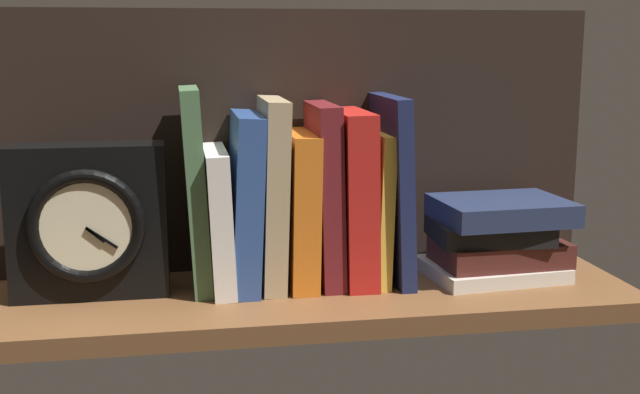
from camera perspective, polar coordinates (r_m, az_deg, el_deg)
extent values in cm
cube|color=brown|center=(105.30, -1.10, -7.13)|extent=(84.22, 24.74, 2.50)
cube|color=black|center=(112.57, -2.08, 3.92)|extent=(84.22, 1.20, 35.34)
cube|color=#476B44|center=(104.19, -8.64, 0.50)|extent=(3.41, 12.23, 25.61)
cube|color=silver|center=(105.05, -7.05, -1.51)|extent=(3.38, 14.84, 17.92)
cube|color=#2D4C8E|center=(104.82, -5.24, -0.27)|extent=(4.49, 14.50, 22.38)
cube|color=tan|center=(104.99, -3.39, 0.28)|extent=(3.65, 13.61, 24.13)
cube|color=orange|center=(105.86, -1.52, -0.81)|extent=(3.81, 13.76, 19.79)
cube|color=maroon|center=(106.06, 0.31, 0.21)|extent=(3.48, 13.26, 23.41)
cube|color=red|center=(106.88, 2.27, 0.02)|extent=(4.42, 14.31, 22.45)
cube|color=gold|center=(107.86, 3.90, -0.65)|extent=(2.26, 13.00, 19.61)
cube|color=#192147|center=(107.96, 5.03, 0.60)|extent=(3.05, 15.11, 24.30)
cube|color=black|center=(104.64, -15.77, -1.59)|extent=(18.92, 6.41, 18.92)
torus|color=black|center=(101.13, -15.96, -2.01)|extent=(13.97, 1.72, 13.97)
cylinder|color=beige|center=(101.13, -15.96, -2.01)|extent=(11.27, 0.60, 11.27)
cube|color=black|center=(100.74, -15.38, -2.55)|extent=(2.27, 0.30, 2.04)
cube|color=black|center=(100.76, -14.94, -2.76)|extent=(3.74, 0.30, 2.85)
torus|color=black|center=(100.09, -16.18, 2.50)|extent=(2.44, 0.44, 2.44)
cube|color=beige|center=(113.17, 11.82, -4.92)|extent=(18.44, 14.99, 1.88)
cube|color=#471E19|center=(112.29, 12.38, -3.73)|extent=(17.32, 11.63, 3.20)
cube|color=black|center=(111.33, 11.65, -2.29)|extent=(15.20, 12.20, 2.58)
cube|color=#232D4C|center=(111.06, 12.51, -0.90)|extent=(17.50, 14.06, 2.95)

